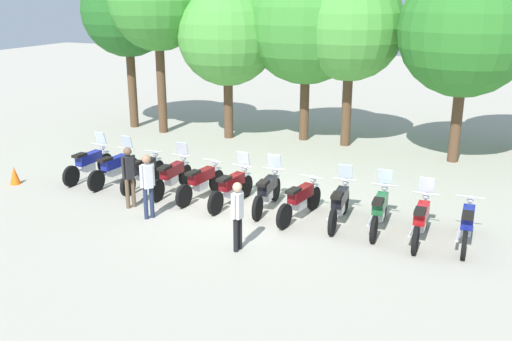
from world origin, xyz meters
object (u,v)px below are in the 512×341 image
at_px(motorcycle_2, 143,171).
at_px(motorcycle_9, 380,209).
at_px(motorcycle_5, 232,187).
at_px(person_2, 148,182).
at_px(traffic_cone, 15,175).
at_px(person_1, 129,173).
at_px(tree_0, 127,11).
at_px(tree_4, 350,27).
at_px(motorcycle_6, 267,191).
at_px(tree_5, 466,30).
at_px(motorcycle_7, 300,200).
at_px(motorcycle_3, 172,175).
at_px(motorcycle_10, 421,219).
at_px(motorcycle_11, 467,224).
at_px(person_0, 238,212).
at_px(motorcycle_8, 340,203).
at_px(tree_3, 307,23).
at_px(motorcycle_4, 201,181).
at_px(tree_1, 157,1).
at_px(motorcycle_0, 89,163).
at_px(tree_2, 227,36).
at_px(motorcycle_1, 115,167).

height_order(motorcycle_2, motorcycle_9, motorcycle_9).
height_order(motorcycle_2, motorcycle_5, motorcycle_5).
bearing_deg(person_2, motorcycle_2, 158.57).
bearing_deg(traffic_cone, motorcycle_9, 4.09).
height_order(person_1, traffic_cone, person_1).
xyz_separation_m(tree_0, tree_4, (9.15, 0.43, -0.45)).
xyz_separation_m(motorcycle_6, motorcycle_9, (3.02, -0.22, 0.00)).
bearing_deg(tree_5, motorcycle_7, -114.76).
bearing_deg(tree_5, motorcycle_2, -142.13).
height_order(motorcycle_3, motorcycle_5, same).
distance_m(person_2, tree_5, 11.32).
height_order(motorcycle_2, motorcycle_6, motorcycle_6).
height_order(motorcycle_10, person_1, person_1).
bearing_deg(motorcycle_9, tree_0, 56.72).
height_order(motorcycle_11, traffic_cone, motorcycle_11).
relative_size(motorcycle_3, person_0, 1.36).
height_order(motorcycle_8, motorcycle_9, same).
height_order(motorcycle_6, tree_4, tree_4).
bearing_deg(motorcycle_3, traffic_cone, 104.07).
bearing_deg(traffic_cone, motorcycle_11, 2.90).
bearing_deg(tree_3, person_1, -102.56).
xyz_separation_m(motorcycle_4, person_1, (-1.43, -1.36, 0.48)).
xyz_separation_m(motorcycle_2, motorcycle_8, (6.04, -0.41, 0.01)).
bearing_deg(motorcycle_3, tree_5, -47.91).
xyz_separation_m(motorcycle_5, person_1, (-2.44, -1.22, 0.47)).
distance_m(motorcycle_5, traffic_cone, 6.87).
bearing_deg(person_2, motorcycle_9, 47.89).
relative_size(motorcycle_5, motorcycle_7, 1.01).
bearing_deg(motorcycle_4, tree_0, 52.84).
distance_m(tree_1, traffic_cone, 9.02).
bearing_deg(motorcycle_0, motorcycle_3, -89.66).
bearing_deg(tree_2, motorcycle_0, -104.99).
relative_size(motorcycle_1, tree_4, 0.35).
bearing_deg(motorcycle_8, motorcycle_7, 93.24).
bearing_deg(tree_1, motorcycle_8, -36.08).
height_order(motorcycle_6, motorcycle_9, same).
xyz_separation_m(motorcycle_1, motorcycle_2, (1.00, 0.02, -0.01)).
distance_m(motorcycle_9, tree_4, 8.92).
xyz_separation_m(motorcycle_1, motorcycle_6, (5.03, -0.21, 0.00)).
bearing_deg(motorcycle_2, tree_3, -18.99).
distance_m(motorcycle_2, tree_4, 9.16).
xyz_separation_m(tree_0, tree_2, (4.57, -0.17, -0.86)).
bearing_deg(motorcycle_10, motorcycle_1, 85.63).
bearing_deg(person_2, person_1, -175.60).
relative_size(tree_2, traffic_cone, 10.63).
bearing_deg(tree_5, tree_3, 170.54).
bearing_deg(motorcycle_8, motorcycle_11, -96.23).
distance_m(tree_2, tree_4, 4.64).
bearing_deg(tree_0, person_0, -46.06).
bearing_deg(tree_5, motorcycle_10, -91.46).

